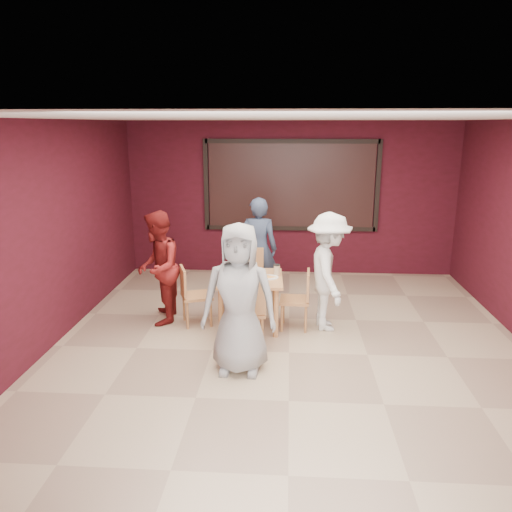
# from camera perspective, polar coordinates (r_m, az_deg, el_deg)

# --- Properties ---
(floor) EXTENTS (7.00, 7.00, 0.00)m
(floor) POSITION_cam_1_polar(r_m,az_deg,el_deg) (6.30, 3.79, -10.95)
(floor) COLOR tan
(floor) RESTS_ON ground
(window_blinds) EXTENTS (3.00, 0.02, 1.50)m
(window_blinds) POSITION_cam_1_polar(r_m,az_deg,el_deg) (9.18, 4.03, 8.03)
(window_blinds) COLOR black
(dining_table) EXTENTS (0.95, 0.95, 0.87)m
(dining_table) POSITION_cam_1_polar(r_m,az_deg,el_deg) (6.83, -0.79, -3.10)
(dining_table) COLOR #C0824E
(dining_table) RESTS_ON floor
(chair_front) EXTENTS (0.53, 0.53, 0.95)m
(chair_front) POSITION_cam_1_polar(r_m,az_deg,el_deg) (6.17, -1.15, -6.04)
(chair_front) COLOR #BD7749
(chair_front) RESTS_ON floor
(chair_back) EXTENTS (0.47, 0.47, 0.89)m
(chair_back) POSITION_cam_1_polar(r_m,az_deg,el_deg) (7.66, -0.70, -2.09)
(chair_back) COLOR #BD7749
(chair_back) RESTS_ON floor
(chair_left) EXTENTS (0.52, 0.52, 0.84)m
(chair_left) POSITION_cam_1_polar(r_m,az_deg,el_deg) (7.00, -7.37, -4.13)
(chair_left) COLOR #BD7749
(chair_left) RESTS_ON floor
(chair_right) EXTENTS (0.42, 0.42, 0.82)m
(chair_right) POSITION_cam_1_polar(r_m,az_deg,el_deg) (6.85, 5.02, -4.61)
(chair_right) COLOR #BD7749
(chair_right) RESTS_ON floor
(diner_front) EXTENTS (0.86, 0.58, 1.72)m
(diner_front) POSITION_cam_1_polar(r_m,az_deg,el_deg) (5.55, -1.94, -4.95)
(diner_front) COLOR gray
(diner_front) RESTS_ON floor
(diner_back) EXTENTS (0.62, 0.43, 1.65)m
(diner_back) POSITION_cam_1_polar(r_m,az_deg,el_deg) (7.89, 0.27, 0.83)
(diner_back) COLOR #323F59
(diner_back) RESTS_ON floor
(diner_left) EXTENTS (0.69, 0.84, 1.59)m
(diner_left) POSITION_cam_1_polar(r_m,az_deg,el_deg) (7.08, -11.13, -1.33)
(diner_left) COLOR maroon
(diner_left) RESTS_ON floor
(diner_right) EXTENTS (0.71, 1.10, 1.61)m
(diner_right) POSITION_cam_1_polar(r_m,az_deg,el_deg) (6.79, 8.28, -1.81)
(diner_right) COLOR white
(diner_right) RESTS_ON floor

